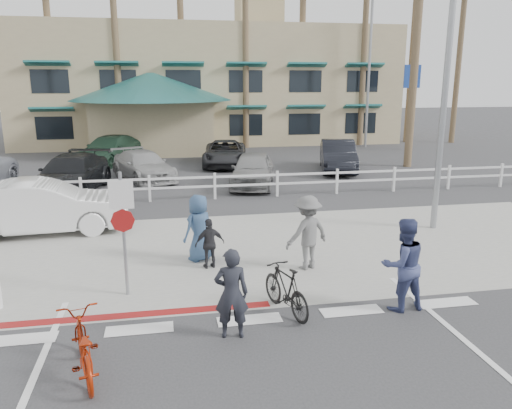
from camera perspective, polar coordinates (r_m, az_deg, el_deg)
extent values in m
plane|color=#333335|center=(9.01, -0.08, -14.82)|extent=(140.00, 140.00, 0.00)
cube|color=#333335|center=(7.35, 2.99, -22.17)|extent=(12.00, 16.00, 0.01)
cube|color=gray|center=(13.09, -3.68, -5.40)|extent=(22.00, 7.00, 0.01)
cube|color=#333335|center=(16.89, -5.33, -0.96)|extent=(40.00, 5.00, 0.01)
cube|color=#333335|center=(26.17, -7.29, 4.32)|extent=(50.00, 16.00, 0.01)
cube|color=maroon|center=(10.08, -18.85, -12.27)|extent=(7.00, 0.25, 0.02)
imported|color=maroon|center=(8.19, -19.20, -15.09)|extent=(1.03, 1.86, 0.93)
imported|color=black|center=(8.65, -2.82, -10.13)|extent=(0.63, 0.45, 1.62)
imported|color=black|center=(9.64, 3.44, -9.64)|extent=(0.90, 1.66, 0.96)
imported|color=navy|center=(10.01, 16.44, -6.60)|extent=(0.96, 0.78, 1.84)
imported|color=slate|center=(11.74, 5.89, -3.21)|extent=(1.31, 1.04, 1.77)
imported|color=#242427|center=(11.83, -5.31, -4.48)|extent=(0.75, 0.42, 1.21)
imported|color=navy|center=(12.29, -6.53, -2.68)|extent=(0.97, 0.90, 1.67)
imported|color=silver|center=(15.69, -23.18, -0.28)|extent=(4.88, 2.04, 1.57)
imported|color=#999999|center=(22.91, -12.75, 4.34)|extent=(3.37, 4.79, 1.29)
imported|color=gray|center=(20.98, -0.38, 4.02)|extent=(2.72, 4.48, 1.43)
imported|color=black|center=(24.95, 9.34, 5.52)|extent=(2.74, 4.83, 1.51)
imported|color=#264331|center=(28.00, -16.36, 6.01)|extent=(4.00, 5.47, 1.47)
imported|color=#242427|center=(26.22, -3.56, 5.86)|extent=(2.86, 4.99, 1.31)
imported|color=black|center=(21.04, -20.39, 3.25)|extent=(3.02, 5.42, 1.49)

